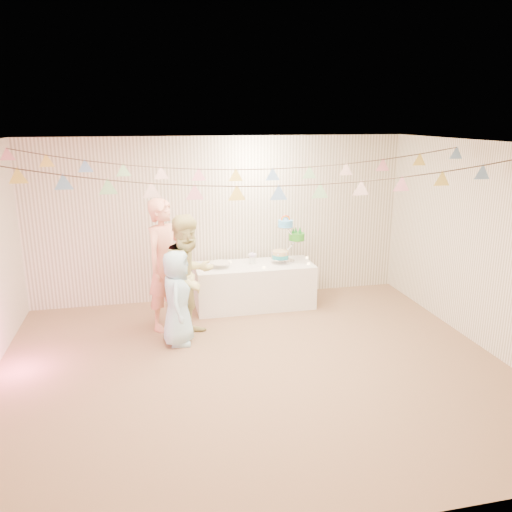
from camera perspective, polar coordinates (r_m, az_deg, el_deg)
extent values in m
plane|color=#846248|center=(6.08, -0.23, -12.63)|extent=(6.00, 6.00, 0.00)
plane|color=white|center=(5.36, -0.26, 12.65)|extent=(6.00, 6.00, 0.00)
plane|color=white|center=(7.98, -4.04, 4.17)|extent=(6.00, 6.00, 0.00)
plane|color=white|center=(3.35, 9.01, -12.68)|extent=(6.00, 6.00, 0.00)
plane|color=white|center=(6.85, 25.11, 0.80)|extent=(5.00, 5.00, 0.00)
cube|color=white|center=(7.79, -0.20, -3.38)|extent=(1.82, 0.73, 0.68)
cylinder|color=white|center=(7.53, -4.10, -0.77)|extent=(0.30, 0.30, 0.02)
imported|color=#F99E82|center=(6.96, -10.32, -0.98)|extent=(0.77, 0.79, 1.84)
imported|color=#D4CB82|center=(6.65, -7.65, -2.39)|extent=(1.03, 1.00, 1.68)
imported|color=#B4E6FF|center=(6.52, -9.00, -4.75)|extent=(0.50, 0.67, 1.26)
cylinder|color=#FFD88C|center=(7.42, -6.01, -1.57)|extent=(0.04, 0.04, 0.03)
cylinder|color=#FFD88C|center=(7.79, -3.00, -0.66)|extent=(0.04, 0.04, 0.03)
cylinder|color=#FFD88C|center=(7.50, 0.90, -1.29)|extent=(0.04, 0.04, 0.03)
cylinder|color=#FFD88C|center=(7.97, 1.93, -0.28)|extent=(0.04, 0.04, 0.03)
cylinder|color=#FFD88C|center=(7.73, 6.04, -0.87)|extent=(0.04, 0.04, 0.03)
cylinder|color=#FFD88C|center=(8.05, 5.85, -0.18)|extent=(0.04, 0.04, 0.03)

